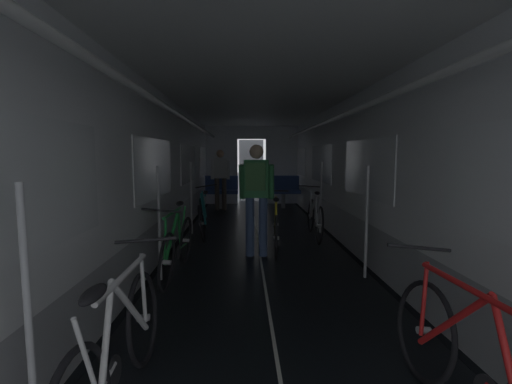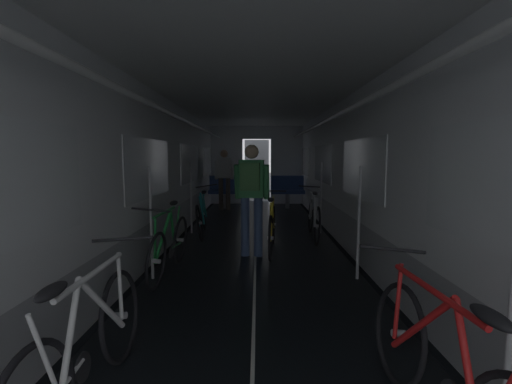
{
  "view_description": "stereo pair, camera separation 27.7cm",
  "coord_description": "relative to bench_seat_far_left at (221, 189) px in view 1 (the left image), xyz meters",
  "views": [
    {
      "loc": [
        -0.24,
        -2.14,
        1.52
      ],
      "look_at": [
        0.0,
        4.98,
        0.79
      ],
      "focal_mm": 24.74,
      "sensor_mm": 36.0,
      "label": 1
    },
    {
      "loc": [
        0.04,
        -2.14,
        1.52
      ],
      "look_at": [
        0.0,
        4.98,
        0.79
      ],
      "focal_mm": 24.74,
      "sensor_mm": 36.0,
      "label": 2
    }
  ],
  "objects": [
    {
      "name": "bench_seat_far_left",
      "position": [
        0.0,
        0.0,
        0.0
      ],
      "size": [
        0.98,
        0.51,
        0.95
      ],
      "color": "gray",
      "rests_on": "ground"
    },
    {
      "name": "bicycle_white",
      "position": [
        -0.08,
        -8.23,
        -0.18
      ],
      "size": [
        0.44,
        1.69,
        0.95
      ],
      "color": "black",
      "rests_on": "ground"
    },
    {
      "name": "bicycle_yellow_in_aisle",
      "position": [
        1.17,
        -4.72,
        -0.18
      ],
      "size": [
        0.44,
        1.69,
        0.93
      ],
      "color": "black",
      "rests_on": "ground"
    },
    {
      "name": "person_cyclist_aisle",
      "position": [
        0.84,
        -4.99,
        0.45
      ],
      "size": [
        0.55,
        0.41,
        1.69
      ],
      "color": "#384C75",
      "rests_on": "ground"
    },
    {
      "name": "bench_seat_far_right",
      "position": [
        1.8,
        0.0,
        0.0
      ],
      "size": [
        0.98,
        0.51,
        0.95
      ],
      "color": "gray",
      "rests_on": "ground"
    },
    {
      "name": "bicycle_green",
      "position": [
        -0.19,
        -5.83,
        -0.18
      ],
      "size": [
        0.44,
        1.69,
        0.95
      ],
      "color": "black",
      "rests_on": "ground"
    },
    {
      "name": "bicycle_teal",
      "position": [
        -0.13,
        -3.58,
        -0.19
      ],
      "size": [
        0.44,
        1.69,
        0.96
      ],
      "color": "black",
      "rests_on": "ground"
    },
    {
      "name": "person_standing_near_bench",
      "position": [
        0.0,
        -0.38,
        0.41
      ],
      "size": [
        0.53,
        0.23,
        1.69
      ],
      "color": "brown",
      "rests_on": "ground"
    },
    {
      "name": "bicycle_silver",
      "position": [
        1.97,
        -3.82,
        -0.18
      ],
      "size": [
        0.44,
        1.69,
        0.94
      ],
      "color": "black",
      "rests_on": "ground"
    },
    {
      "name": "train_car_shell",
      "position": [
        0.9,
        -4.47,
        1.13
      ],
      "size": [
        3.14,
        12.34,
        2.57
      ],
      "color": "black",
      "rests_on": "ground"
    },
    {
      "name": "bicycle_red",
      "position": [
        1.91,
        -8.48,
        -0.19
      ],
      "size": [
        0.44,
        1.69,
        0.95
      ],
      "color": "black",
      "rests_on": "ground"
    }
  ]
}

